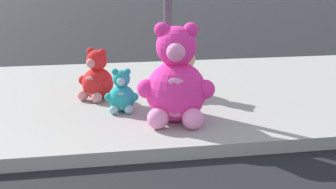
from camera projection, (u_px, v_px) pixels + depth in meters
sidewalk at (91, 99)px, 6.63m from camera, size 28.00×4.40×0.15m
plush_pink_large at (176, 83)px, 5.33m from camera, size 0.90×0.83×1.18m
plush_teal at (122, 94)px, 5.78m from camera, size 0.43×0.39×0.56m
plush_red at (97, 79)px, 6.31m from camera, size 0.51×0.52×0.72m
plush_tan at (184, 76)px, 6.50m from camera, size 0.50×0.50×0.70m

